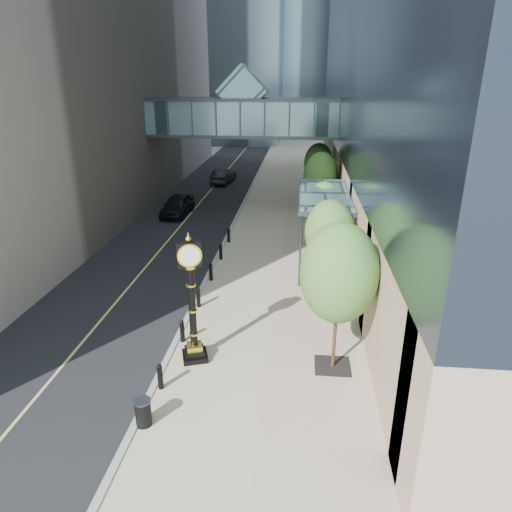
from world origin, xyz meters
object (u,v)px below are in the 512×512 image
(trash_bin, at_px, (143,413))
(street_clock, at_px, (192,308))
(pedestrian, at_px, (338,292))
(car_far, at_px, (224,176))
(car_near, at_px, (177,205))

(trash_bin, bearing_deg, street_clock, 78.18)
(trash_bin, xyz_separation_m, pedestrian, (6.75, 8.57, 0.51))
(street_clock, distance_m, trash_bin, 4.35)
(pedestrian, xyz_separation_m, car_far, (-10.27, 28.35, -0.22))
(street_clock, bearing_deg, car_near, 88.25)
(trash_bin, xyz_separation_m, car_near, (-5.27, 24.28, 0.34))
(car_far, bearing_deg, street_clock, 105.02)
(pedestrian, bearing_deg, trash_bin, 39.74)
(trash_bin, distance_m, pedestrian, 10.92)
(pedestrian, relative_size, car_near, 0.40)
(pedestrian, bearing_deg, car_near, -64.62)
(street_clock, xyz_separation_m, trash_bin, (-0.81, -3.87, -1.81))
(trash_bin, distance_m, car_far, 37.09)
(trash_bin, relative_size, car_near, 0.19)
(street_clock, bearing_deg, trash_bin, -120.14)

